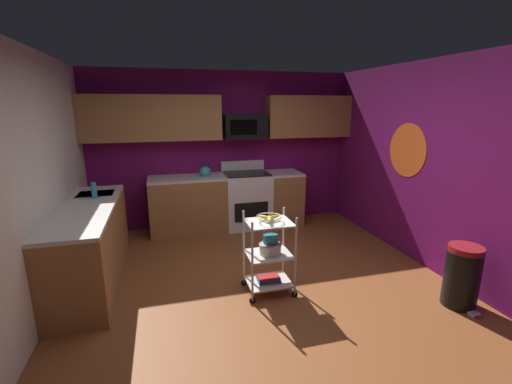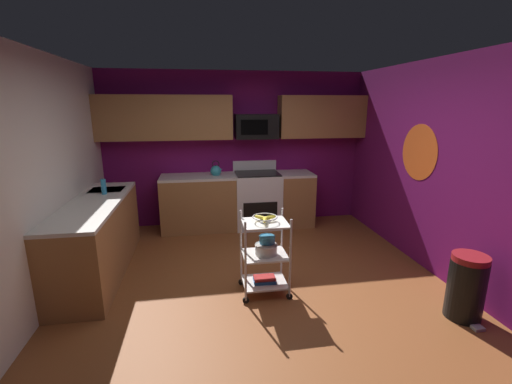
{
  "view_description": "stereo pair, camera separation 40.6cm",
  "coord_description": "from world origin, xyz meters",
  "px_view_note": "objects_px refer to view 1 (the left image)",
  "views": [
    {
      "loc": [
        -1.01,
        -3.44,
        2.05
      ],
      "look_at": [
        0.02,
        0.38,
        1.05
      ],
      "focal_mm": 24.21,
      "sensor_mm": 36.0,
      "label": 1
    },
    {
      "loc": [
        -0.62,
        -3.52,
        2.05
      ],
      "look_at": [
        0.02,
        0.38,
        1.05
      ],
      "focal_mm": 24.21,
      "sensor_mm": 36.0,
      "label": 2
    }
  ],
  "objects_px": {
    "fruit_bowl": "(269,218)",
    "dish_soap_bottle": "(94,191)",
    "rolling_cart": "(269,254)",
    "mixing_bowl_large": "(270,248)",
    "microwave": "(245,126)",
    "trash_can": "(462,276)",
    "book_stack": "(269,279)",
    "kettle": "(205,172)",
    "oven_range": "(247,199)",
    "mixing_bowl_small": "(271,239)"
  },
  "relations": [
    {
      "from": "mixing_bowl_small",
      "to": "kettle",
      "type": "xyz_separation_m",
      "value": [
        -0.44,
        2.14,
        0.38
      ]
    },
    {
      "from": "book_stack",
      "to": "kettle",
      "type": "distance_m",
      "value": 2.38
    },
    {
      "from": "mixing_bowl_small",
      "to": "oven_range",
      "type": "bearing_deg",
      "value": 83.43
    },
    {
      "from": "rolling_cart",
      "to": "kettle",
      "type": "bearing_deg",
      "value": 100.64
    },
    {
      "from": "fruit_bowl",
      "to": "mixing_bowl_small",
      "type": "xyz_separation_m",
      "value": [
        0.03,
        0.04,
        -0.26
      ]
    },
    {
      "from": "microwave",
      "to": "oven_range",
      "type": "bearing_deg",
      "value": -89.74
    },
    {
      "from": "rolling_cart",
      "to": "mixing_bowl_large",
      "type": "distance_m",
      "value": 0.07
    },
    {
      "from": "oven_range",
      "to": "microwave",
      "type": "distance_m",
      "value": 1.23
    },
    {
      "from": "fruit_bowl",
      "to": "dish_soap_bottle",
      "type": "relative_size",
      "value": 1.36
    },
    {
      "from": "oven_range",
      "to": "fruit_bowl",
      "type": "bearing_deg",
      "value": -97.32
    },
    {
      "from": "fruit_bowl",
      "to": "book_stack",
      "type": "height_order",
      "value": "fruit_bowl"
    },
    {
      "from": "fruit_bowl",
      "to": "book_stack",
      "type": "bearing_deg",
      "value": -116.57
    },
    {
      "from": "oven_range",
      "to": "book_stack",
      "type": "xyz_separation_m",
      "value": [
        -0.28,
        -2.19,
        -0.32
      ]
    },
    {
      "from": "fruit_bowl",
      "to": "book_stack",
      "type": "xyz_separation_m",
      "value": [
        -0.0,
        -0.0,
        -0.72
      ]
    },
    {
      "from": "microwave",
      "to": "fruit_bowl",
      "type": "height_order",
      "value": "microwave"
    },
    {
      "from": "oven_range",
      "to": "mixing_bowl_large",
      "type": "xyz_separation_m",
      "value": [
        -0.27,
        -2.19,
        0.04
      ]
    },
    {
      "from": "microwave",
      "to": "dish_soap_bottle",
      "type": "bearing_deg",
      "value": -152.89
    },
    {
      "from": "oven_range",
      "to": "microwave",
      "type": "relative_size",
      "value": 1.57
    },
    {
      "from": "fruit_bowl",
      "to": "kettle",
      "type": "relative_size",
      "value": 1.03
    },
    {
      "from": "rolling_cart",
      "to": "kettle",
      "type": "xyz_separation_m",
      "value": [
        -0.41,
        2.18,
        0.54
      ]
    },
    {
      "from": "trash_can",
      "to": "mixing_bowl_small",
      "type": "bearing_deg",
      "value": 155.8
    },
    {
      "from": "mixing_bowl_small",
      "to": "dish_soap_bottle",
      "type": "xyz_separation_m",
      "value": [
        -1.94,
        1.13,
        0.4
      ]
    },
    {
      "from": "kettle",
      "to": "dish_soap_bottle",
      "type": "xyz_separation_m",
      "value": [
        -1.5,
        -1.01,
        0.02
      ]
    },
    {
      "from": "oven_range",
      "to": "book_stack",
      "type": "height_order",
      "value": "oven_range"
    },
    {
      "from": "rolling_cart",
      "to": "dish_soap_bottle",
      "type": "bearing_deg",
      "value": 148.49
    },
    {
      "from": "microwave",
      "to": "mixing_bowl_large",
      "type": "distance_m",
      "value": 2.59
    },
    {
      "from": "kettle",
      "to": "book_stack",
      "type": "bearing_deg",
      "value": -79.36
    },
    {
      "from": "microwave",
      "to": "fruit_bowl",
      "type": "relative_size",
      "value": 2.57
    },
    {
      "from": "fruit_bowl",
      "to": "dish_soap_bottle",
      "type": "bearing_deg",
      "value": 148.49
    },
    {
      "from": "rolling_cart",
      "to": "mixing_bowl_small",
      "type": "bearing_deg",
      "value": 49.45
    },
    {
      "from": "kettle",
      "to": "dish_soap_bottle",
      "type": "distance_m",
      "value": 1.81
    },
    {
      "from": "microwave",
      "to": "rolling_cart",
      "type": "relative_size",
      "value": 0.77
    },
    {
      "from": "dish_soap_bottle",
      "to": "fruit_bowl",
      "type": "bearing_deg",
      "value": -31.51
    },
    {
      "from": "book_stack",
      "to": "rolling_cart",
      "type": "bearing_deg",
      "value": -116.57
    },
    {
      "from": "mixing_bowl_small",
      "to": "dish_soap_bottle",
      "type": "bearing_deg",
      "value": 149.8
    },
    {
      "from": "mixing_bowl_small",
      "to": "microwave",
      "type": "bearing_deg",
      "value": 83.75
    },
    {
      "from": "kettle",
      "to": "trash_can",
      "type": "distance_m",
      "value": 3.79
    },
    {
      "from": "microwave",
      "to": "mixing_bowl_small",
      "type": "height_order",
      "value": "microwave"
    },
    {
      "from": "mixing_bowl_large",
      "to": "book_stack",
      "type": "height_order",
      "value": "mixing_bowl_large"
    },
    {
      "from": "oven_range",
      "to": "fruit_bowl",
      "type": "relative_size",
      "value": 4.04
    },
    {
      "from": "rolling_cart",
      "to": "trash_can",
      "type": "relative_size",
      "value": 1.39
    },
    {
      "from": "microwave",
      "to": "fruit_bowl",
      "type": "xyz_separation_m",
      "value": [
        -0.28,
        -2.29,
        -0.82
      ]
    },
    {
      "from": "microwave",
      "to": "kettle",
      "type": "bearing_deg",
      "value": -171.07
    },
    {
      "from": "microwave",
      "to": "rolling_cart",
      "type": "height_order",
      "value": "microwave"
    },
    {
      "from": "fruit_bowl",
      "to": "rolling_cart",
      "type": "bearing_deg",
      "value": -116.57
    },
    {
      "from": "oven_range",
      "to": "mixing_bowl_small",
      "type": "relative_size",
      "value": 6.04
    },
    {
      "from": "fruit_bowl",
      "to": "mixing_bowl_large",
      "type": "xyz_separation_m",
      "value": [
        0.02,
        0.0,
        -0.36
      ]
    },
    {
      "from": "microwave",
      "to": "trash_can",
      "type": "bearing_deg",
      "value": -62.84
    },
    {
      "from": "rolling_cart",
      "to": "kettle",
      "type": "height_order",
      "value": "kettle"
    },
    {
      "from": "mixing_bowl_small",
      "to": "book_stack",
      "type": "height_order",
      "value": "mixing_bowl_small"
    }
  ]
}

